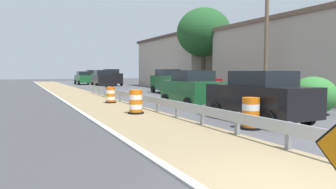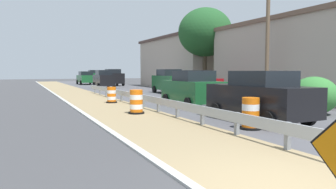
# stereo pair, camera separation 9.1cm
# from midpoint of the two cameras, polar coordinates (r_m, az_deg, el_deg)

# --- Properties ---
(ground_plane) EXTENTS (160.00, 160.00, 0.00)m
(ground_plane) POSITION_cam_midpoint_polar(r_m,az_deg,el_deg) (5.80, 19.88, -15.79)
(ground_plane) COLOR #3D3D3F
(median_dirt_strip) EXTENTS (3.49, 120.00, 0.01)m
(median_dirt_strip) POSITION_cam_midpoint_polar(r_m,az_deg,el_deg) (6.19, 23.56, -14.60)
(median_dirt_strip) COLOR #8E7A56
(median_dirt_strip) RESTS_ON ground
(traffic_barrel_nearest) EXTENTS (0.72, 0.72, 1.08)m
(traffic_barrel_nearest) POSITION_cam_midpoint_polar(r_m,az_deg,el_deg) (11.07, 14.44, -3.57)
(traffic_barrel_nearest) COLOR orange
(traffic_barrel_nearest) RESTS_ON ground
(traffic_barrel_close) EXTENTS (0.74, 0.74, 1.11)m
(traffic_barrel_close) POSITION_cam_midpoint_polar(r_m,az_deg,el_deg) (14.66, -5.99, -1.51)
(traffic_barrel_close) COLOR orange
(traffic_barrel_close) RESTS_ON ground
(traffic_barrel_mid) EXTENTS (0.68, 0.68, 0.99)m
(traffic_barrel_mid) POSITION_cam_midpoint_polar(r_m,az_deg,el_deg) (19.88, -10.43, -0.23)
(traffic_barrel_mid) COLOR orange
(traffic_barrel_mid) RESTS_ON ground
(car_lead_near_lane) EXTENTS (2.16, 4.56, 1.97)m
(car_lead_near_lane) POSITION_cam_midpoint_polar(r_m,az_deg,el_deg) (12.68, 15.92, -0.33)
(car_lead_near_lane) COLOR black
(car_lead_near_lane) RESTS_ON ground
(car_trailing_near_lane) EXTENTS (2.12, 4.30, 2.13)m
(car_trailing_near_lane) POSITION_cam_midpoint_polar(r_m,az_deg,el_deg) (27.85, -0.07, 2.38)
(car_trailing_near_lane) COLOR #195128
(car_trailing_near_lane) RESTS_ON ground
(car_lead_far_lane) EXTENTS (2.07, 4.63, 2.08)m
(car_lead_far_lane) POSITION_cam_midpoint_polar(r_m,az_deg,el_deg) (37.36, -11.89, 2.73)
(car_lead_far_lane) COLOR black
(car_lead_far_lane) RESTS_ON ground
(car_mid_far_lane) EXTENTS (2.21, 4.12, 2.23)m
(car_mid_far_lane) POSITION_cam_midpoint_polar(r_m,az_deg,el_deg) (43.67, -10.21, 3.05)
(car_mid_far_lane) COLOR black
(car_mid_far_lane) RESTS_ON ground
(car_trailing_far_lane) EXTENTS (2.17, 4.56, 1.93)m
(car_trailing_far_lane) POSITION_cam_midpoint_polar(r_m,az_deg,el_deg) (48.34, -15.00, 2.91)
(car_trailing_far_lane) COLOR #195128
(car_trailing_far_lane) RESTS_ON ground
(car_distant_a) EXTENTS (2.16, 4.15, 2.03)m
(car_distant_a) POSITION_cam_midpoint_polar(r_m,az_deg,el_deg) (22.90, 4.81, 1.84)
(car_distant_a) COLOR maroon
(car_distant_a) RESTS_ON ground
(car_distant_b) EXTENTS (2.16, 4.16, 1.99)m
(car_distant_b) POSITION_cam_midpoint_polar(r_m,az_deg,el_deg) (17.55, 4.11, 1.06)
(car_distant_b) COLOR #195128
(car_distant_b) RESTS_ON ground
(car_distant_c) EXTENTS (2.05, 4.33, 2.15)m
(car_distant_c) POSITION_cam_midpoint_polar(r_m,az_deg,el_deg) (55.54, -13.57, 3.20)
(car_distant_c) COLOR #195128
(car_distant_c) RESTS_ON ground
(roadside_shop_near) EXTENTS (7.36, 14.04, 5.63)m
(roadside_shop_near) POSITION_cam_midpoint_polar(r_m,az_deg,el_deg) (25.01, 23.46, 5.87)
(roadside_shop_near) COLOR #AD9E8E
(roadside_shop_near) RESTS_ON ground
(roadside_shop_far) EXTENTS (9.05, 14.83, 5.91)m
(roadside_shop_far) POSITION_cam_midpoint_polar(r_m,az_deg,el_deg) (38.20, 4.55, 5.73)
(roadside_shop_far) COLOR #AD9E8E
(roadside_shop_far) RESTS_ON ground
(utility_pole_near) EXTENTS (0.24, 1.80, 9.10)m
(utility_pole_near) POSITION_cam_midpoint_polar(r_m,az_deg,el_deg) (21.19, 17.21, 11.50)
(utility_pole_near) COLOR brown
(utility_pole_near) RESTS_ON ground
(bush_roadside) EXTENTS (2.07, 2.07, 1.72)m
(bush_roadside) POSITION_cam_midpoint_polar(r_m,az_deg,el_deg) (15.82, 24.54, -0.15)
(bush_roadside) COLOR #337533
(bush_roadside) RESTS_ON ground
(tree_roadside) EXTENTS (5.01, 5.01, 7.82)m
(tree_roadside) POSITION_cam_midpoint_polar(r_m,az_deg,el_deg) (30.16, 6.36, 11.05)
(tree_roadside) COLOR #4C3D2D
(tree_roadside) RESTS_ON ground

